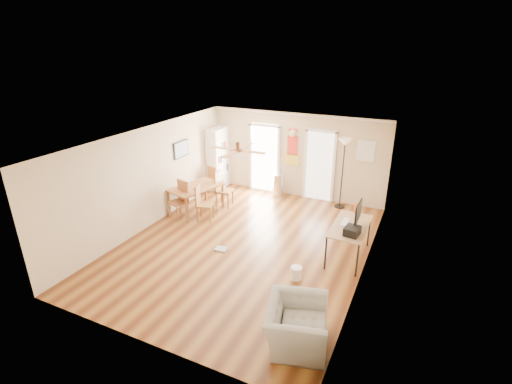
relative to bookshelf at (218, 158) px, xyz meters
The scene contains 29 objects.
floor 4.12m from the bookshelf, 50.72° to the right, with size 7.00×7.00×0.00m, color brown.
ceiling 4.31m from the bookshelf, 50.72° to the right, with size 5.50×7.00×0.00m, color silver, non-canonical shape.
wall_back 2.58m from the bookshelf, ahead, with size 5.50×0.04×2.60m, color beige, non-canonical shape.
wall_front 7.07m from the bookshelf, 69.00° to the right, with size 5.50×0.04×2.60m, color beige, non-canonical shape.
wall_left 3.12m from the bookshelf, 94.05° to the right, with size 0.04×7.00×2.60m, color beige, non-canonical shape.
wall_right 6.13m from the bookshelf, 30.37° to the right, with size 0.04×7.00×2.60m, color beige, non-canonical shape.
crown_molding 4.29m from the bookshelf, 50.72° to the right, with size 5.50×7.00×0.08m, color white, non-canonical shape.
kitchen_doorway 1.53m from the bookshelf, 14.78° to the left, with size 0.90×0.10×2.10m, color white, non-canonical shape.
bathroom_doorway 3.30m from the bookshelf, ahead, with size 0.80×0.10×2.10m, color white, non-canonical shape.
wall_decal 2.50m from the bookshelf, ahead, with size 0.46×0.03×1.10m, color red.
ac_grille 4.65m from the bookshelf, ahead, with size 0.50×0.04×0.60m, color white.
framed_poster 1.85m from the bookshelf, 96.53° to the right, with size 0.04×0.66×0.48m, color black.
ceiling_fan 4.47m from the bookshelf, 53.29° to the right, with size 1.24×1.24×0.20m, color #593819, non-canonical shape.
bookshelf is the anchor object (origin of this frame).
dining_table 2.05m from the bookshelf, 78.77° to the right, with size 0.88×1.47×0.74m, color #A16734, non-canonical shape.
dining_chair_right_a 1.64m from the bookshelf, 53.74° to the right, with size 0.43×0.43×1.04m, color #A97236, non-canonical shape.
dining_chair_right_b 2.56m from the bookshelf, 68.22° to the right, with size 0.41×0.41×1.00m, color #955830, non-canonical shape.
dining_chair_near 2.58m from the bookshelf, 85.74° to the right, with size 0.43×0.43×1.03m, color #995931, non-canonical shape.
dining_chair_far 0.75m from the bookshelf, 69.53° to the right, with size 0.37×0.37×0.90m, color olive, non-canonical shape.
trash_can 2.18m from the bookshelf, ahead, with size 0.33×0.33×0.71m, color silver.
torchiere_lamp 4.05m from the bookshelf, ahead, with size 0.39×0.39×2.06m, color black, non-canonical shape.
computer_desk 5.54m from the bookshelf, 28.02° to the right, with size 0.74×1.48×0.79m, color tan, non-canonical shape.
imac 5.63m from the bookshelf, 27.42° to the right, with size 0.08×0.61×0.56m, color black, non-canonical shape.
keyboard 5.35m from the bookshelf, 27.69° to the right, with size 0.14×0.42×0.02m, color silver.
printer 5.82m from the bookshelf, 31.10° to the right, with size 0.29×0.34×0.18m, color black.
orange_bottle 5.19m from the bookshelf, 21.33° to the right, with size 0.08×0.08×0.25m, color #E05413.
wastebasket_a 5.71m from the bookshelf, 43.50° to the right, with size 0.24×0.24×0.27m, color white.
floor_cloth 4.25m from the bookshelf, 59.09° to the right, with size 0.28×0.22×0.04m, color #9A9A95.
armchair 7.29m from the bookshelf, 49.86° to the right, with size 1.08×0.95×0.70m, color #A0A09B.
Camera 1 is at (3.58, -7.03, 4.55)m, focal length 26.33 mm.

